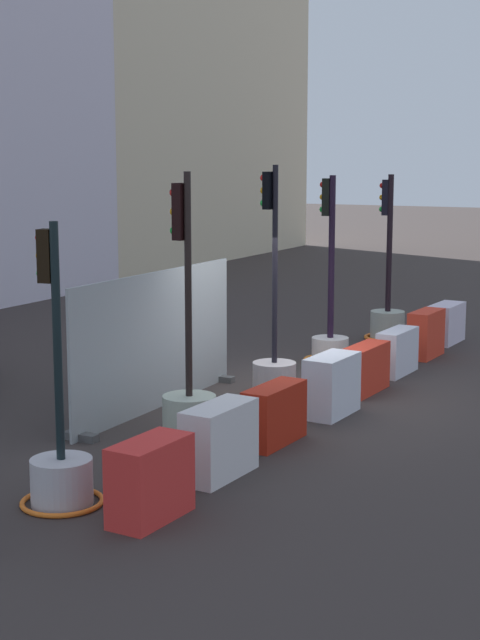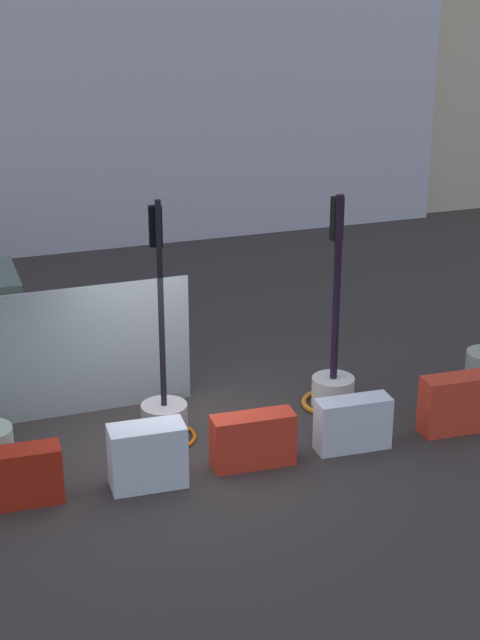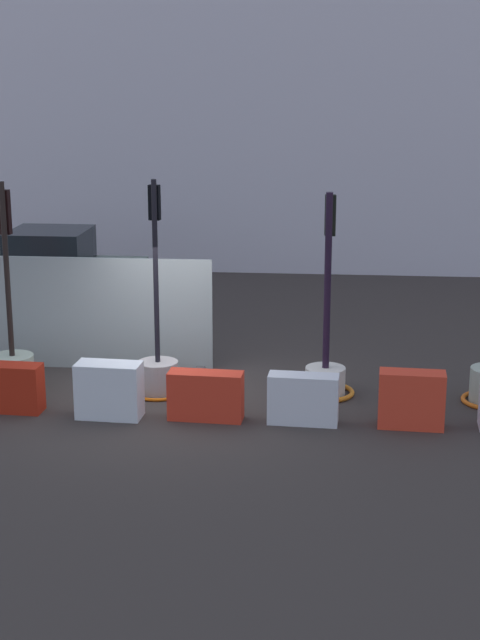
{
  "view_description": "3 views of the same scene",
  "coord_description": "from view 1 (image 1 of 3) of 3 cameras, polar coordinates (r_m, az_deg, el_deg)",
  "views": [
    {
      "loc": [
        -13.39,
        -6.06,
        3.68
      ],
      "look_at": [
        0.13,
        0.95,
        1.12
      ],
      "focal_mm": 54.12,
      "sensor_mm": 36.0,
      "label": 1
    },
    {
      "loc": [
        -3.33,
        -11.91,
        6.64
      ],
      "look_at": [
        1.28,
        0.93,
        1.42
      ],
      "focal_mm": 53.6,
      "sensor_mm": 36.0,
      "label": 2
    },
    {
      "loc": [
        2.62,
        -14.96,
        5.33
      ],
      "look_at": [
        1.22,
        0.37,
        1.26
      ],
      "focal_mm": 54.06,
      "sensor_mm": 36.0,
      "label": 3
    }
  ],
  "objects": [
    {
      "name": "construction_barrier_5",
      "position": [
        16.83,
        9.28,
        -1.88
      ],
      "size": [
        1.1,
        0.44,
        0.78
      ],
      "color": "silver",
      "rests_on": "ground_plane"
    },
    {
      "name": "construction_barrier_7",
      "position": [
        19.88,
        12.09,
        -0.2
      ],
      "size": [
        1.11,
        0.53,
        0.79
      ],
      "color": "silver",
      "rests_on": "ground_plane"
    },
    {
      "name": "construction_barrier_2",
      "position": [
        12.62,
        2.05,
        -5.61
      ],
      "size": [
        1.12,
        0.46,
        0.77
      ],
      "color": "#AD2110",
      "rests_on": "ground_plane"
    },
    {
      "name": "traffic_light_1",
      "position": [
        12.85,
        -3.05,
        -4.73
      ],
      "size": [
        0.91,
        0.91,
        3.52
      ],
      "color": "#ADB8A4",
      "rests_on": "ground_plane"
    },
    {
      "name": "traffic_light_2",
      "position": [
        14.99,
        2.02,
        -2.7
      ],
      "size": [
        0.92,
        0.92,
        3.59
      ],
      "color": "#B6AAAA",
      "rests_on": "ground_plane"
    },
    {
      "name": "construction_barrier_6",
      "position": [
        18.36,
        10.94,
        -0.82
      ],
      "size": [
        1.01,
        0.46,
        0.88
      ],
      "color": "red",
      "rests_on": "ground_plane"
    },
    {
      "name": "construction_barrier_3",
      "position": [
        14.04,
        5.45,
        -3.86
      ],
      "size": [
        1.03,
        0.53,
        0.88
      ],
      "color": "white",
      "rests_on": "ground_plane"
    },
    {
      "name": "traffic_light_4",
      "position": [
        20.02,
        8.71,
        0.38
      ],
      "size": [
        0.95,
        0.95,
        3.37
      ],
      "color": "#ADB5A5",
      "rests_on": "ground_plane"
    },
    {
      "name": "construction_barrier_0",
      "position": [
        10.07,
        -5.32,
        -9.41
      ],
      "size": [
        1.0,
        0.51,
        0.84
      ],
      "color": "red",
      "rests_on": "ground_plane"
    },
    {
      "name": "traffic_light_0",
      "position": [
        10.61,
        -10.56,
        -8.33
      ],
      "size": [
        0.91,
        0.91,
        3.05
      ],
      "color": "silver",
      "rests_on": "ground_plane"
    },
    {
      "name": "construction_barrier_1",
      "position": [
        11.32,
        -1.23,
        -7.17
      ],
      "size": [
        1.11,
        0.51,
        0.86
      ],
      "color": "silver",
      "rests_on": "ground_plane"
    },
    {
      "name": "building_corner_block",
      "position": [
        36.0,
        -6.63,
        15.85
      ],
      "size": [
        17.19,
        7.09,
        15.31
      ],
      "color": "beige",
      "rests_on": "ground_plane"
    },
    {
      "name": "traffic_light_3",
      "position": [
        17.58,
        5.34,
        -0.86
      ],
      "size": [
        0.99,
        0.99,
        3.39
      ],
      "color": "silver",
      "rests_on": "ground_plane"
    },
    {
      "name": "construction_barrier_4",
      "position": [
        15.45,
        7.4,
        -2.89
      ],
      "size": [
        1.18,
        0.45,
        0.76
      ],
      "color": "red",
      "rests_on": "ground_plane"
    },
    {
      "name": "site_fence_panel",
      "position": [
        14.32,
        -4.9,
        -1.37
      ],
      "size": [
        4.27,
        0.5,
        2.05
      ],
      "color": "#98A1A4",
      "rests_on": "ground_plane"
    },
    {
      "name": "ground_plane",
      "position": [
        15.16,
        2.96,
        -4.54
      ],
      "size": [
        120.0,
        120.0,
        0.0
      ],
      "primitive_type": "plane",
      "color": "#362E2C"
    }
  ]
}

